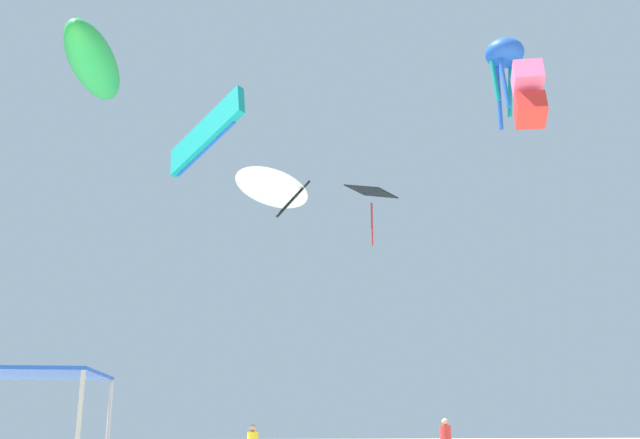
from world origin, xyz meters
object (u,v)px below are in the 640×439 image
kite_parafoil_teal (206,134)px  kite_delta_white (273,183)px  kite_inflatable_green (93,62)px  kite_octopus_blue (505,57)px  canopy_tent (10,380)px  kite_diamond_black (371,194)px  person_leftmost (446,438)px  kite_box_pink (529,94)px

kite_parafoil_teal → kite_delta_white: bearing=167.0°
kite_inflatable_green → kite_octopus_blue: 22.76m
canopy_tent → kite_diamond_black: (12.40, 28.43, 12.81)m
kite_inflatable_green → kite_diamond_black: kite_inflatable_green is taller
kite_inflatable_green → kite_parafoil_teal: bearing=139.1°
person_leftmost → kite_parafoil_teal: size_ratio=0.35×
kite_inflatable_green → kite_octopus_blue: (21.61, 5.37, 4.70)m
canopy_tent → person_leftmost: 19.59m
canopy_tent → kite_inflatable_green: bearing=98.8°
kite_octopus_blue → kite_diamond_black: 11.24m
canopy_tent → kite_parafoil_teal: 25.67m
person_leftmost → kite_delta_white: (-6.90, 0.02, 10.19)m
kite_octopus_blue → person_leftmost: bearing=-127.7°
kite_inflatable_green → kite_octopus_blue: size_ratio=1.29×
kite_parafoil_teal → kite_box_pink: (13.29, -9.32, -1.33)m
person_leftmost → kite_octopus_blue: size_ratio=0.35×
kite_inflatable_green → kite_delta_white: (8.00, -1.55, -5.81)m
canopy_tent → kite_delta_white: (5.41, 15.19, 8.84)m
canopy_tent → kite_delta_white: 18.39m
kite_box_pink → kite_octopus_blue: bearing=86.7°
kite_box_pink → canopy_tent: bearing=-125.7°
canopy_tent → person_leftmost: canopy_tent is taller
kite_inflatable_green → kite_delta_white: 10.00m
canopy_tent → kite_inflatable_green: 22.40m
kite_parafoil_teal → kite_diamond_black: 12.13m
kite_box_pink → kite_octopus_blue: kite_octopus_blue is taller
canopy_tent → kite_box_pink: 23.37m
kite_parafoil_teal → kite_octopus_blue: bearing=-126.8°
person_leftmost → kite_inflatable_green: bearing=97.5°
kite_box_pink → kite_diamond_black: 16.39m
kite_octopus_blue → kite_box_pink: bearing=-102.9°
kite_parafoil_teal → kite_inflatable_green: (-4.92, -4.95, 1.12)m
kite_delta_white → canopy_tent: bearing=126.5°
kite_octopus_blue → kite_diamond_black: size_ratio=1.38×
person_leftmost → kite_inflatable_green: (-14.90, 1.57, 16.00)m
kite_box_pink → kite_delta_white: 11.12m
canopy_tent → kite_octopus_blue: bearing=49.3°
person_leftmost → kite_delta_white: kite_delta_white is taller
kite_parafoil_teal → kite_inflatable_green: bearing=96.9°
canopy_tent → person_leftmost: (12.32, 15.17, -1.36)m
kite_parafoil_teal → kite_inflatable_green: kite_inflatable_green is taller
kite_parafoil_teal → kite_delta_white: 8.58m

